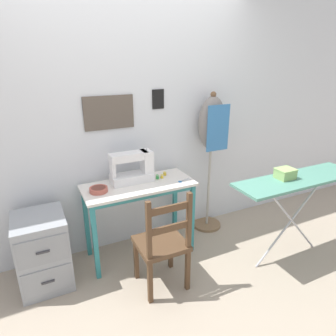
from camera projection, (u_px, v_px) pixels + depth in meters
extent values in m
plane|color=tan|center=(150.00, 265.00, 2.87)|extent=(14.00, 14.00, 0.00)
cube|color=silver|center=(126.00, 123.00, 2.86)|extent=(10.00, 0.05, 2.55)
cube|color=brown|center=(109.00, 113.00, 2.72)|extent=(0.46, 0.02, 0.31)
cube|color=black|center=(94.00, 106.00, 2.65)|extent=(0.21, 0.01, 0.16)
cube|color=black|center=(158.00, 99.00, 2.89)|extent=(0.12, 0.01, 0.19)
cube|color=silver|center=(139.00, 185.00, 2.80)|extent=(1.04, 0.46, 0.02)
cube|color=teal|center=(146.00, 196.00, 2.65)|extent=(0.96, 0.03, 0.04)
cube|color=teal|center=(95.00, 243.00, 2.58)|extent=(0.04, 0.04, 0.73)
cube|color=teal|center=(192.00, 218.00, 2.97)|extent=(0.04, 0.04, 0.73)
cube|color=teal|center=(87.00, 223.00, 2.90)|extent=(0.04, 0.04, 0.73)
cube|color=teal|center=(175.00, 203.00, 3.29)|extent=(0.04, 0.04, 0.73)
cube|color=white|center=(132.00, 178.00, 2.84)|extent=(0.40, 0.18, 0.08)
cube|color=white|center=(147.00, 161.00, 2.85)|extent=(0.09, 0.15, 0.21)
cube|color=white|center=(129.00, 157.00, 2.75)|extent=(0.35, 0.13, 0.07)
cube|color=white|center=(113.00, 170.00, 2.72)|extent=(0.04, 0.10, 0.14)
cylinder|color=#B22D2D|center=(152.00, 160.00, 2.87)|extent=(0.02, 0.06, 0.06)
cylinder|color=#99999E|center=(146.00, 149.00, 2.81)|extent=(0.01, 0.01, 0.02)
cylinder|color=#B25647|center=(99.00, 190.00, 2.63)|extent=(0.16, 0.16, 0.04)
cylinder|color=brown|center=(98.00, 188.00, 2.62)|extent=(0.13, 0.13, 0.01)
cube|color=silver|center=(185.00, 180.00, 2.89)|extent=(0.11, 0.05, 0.00)
cube|color=silver|center=(186.00, 180.00, 2.88)|extent=(0.11, 0.02, 0.00)
torus|color=#2870B7|center=(180.00, 182.00, 2.84)|extent=(0.03, 0.03, 0.01)
torus|color=#2870B7|center=(180.00, 182.00, 2.85)|extent=(0.03, 0.03, 0.01)
cylinder|color=green|center=(157.00, 177.00, 2.90)|extent=(0.03, 0.03, 0.04)
cylinder|color=beige|center=(157.00, 175.00, 2.90)|extent=(0.04, 0.04, 0.00)
cylinder|color=beige|center=(157.00, 179.00, 2.91)|extent=(0.04, 0.04, 0.00)
cylinder|color=yellow|center=(162.00, 177.00, 2.92)|extent=(0.03, 0.03, 0.04)
cylinder|color=beige|center=(162.00, 175.00, 2.92)|extent=(0.03, 0.03, 0.00)
cylinder|color=beige|center=(162.00, 178.00, 2.93)|extent=(0.03, 0.03, 0.00)
cylinder|color=yellow|center=(165.00, 174.00, 2.99)|extent=(0.03, 0.03, 0.03)
cylinder|color=beige|center=(165.00, 172.00, 2.99)|extent=(0.04, 0.04, 0.00)
cylinder|color=beige|center=(165.00, 175.00, 3.00)|extent=(0.04, 0.04, 0.00)
cube|color=#513823|center=(161.00, 243.00, 2.50)|extent=(0.40, 0.38, 0.04)
cube|color=#513823|center=(136.00, 259.00, 2.64)|extent=(0.04, 0.04, 0.39)
cube|color=#513823|center=(171.00, 249.00, 2.78)|extent=(0.04, 0.04, 0.39)
cube|color=#513823|center=(150.00, 282.00, 2.37)|extent=(0.04, 0.04, 0.39)
cube|color=#513823|center=(188.00, 270.00, 2.51)|extent=(0.04, 0.04, 0.39)
cube|color=#513823|center=(149.00, 231.00, 2.20)|extent=(0.04, 0.04, 0.48)
cube|color=#513823|center=(189.00, 221.00, 2.34)|extent=(0.04, 0.04, 0.48)
cube|color=#513823|center=(169.00, 209.00, 2.22)|extent=(0.34, 0.02, 0.06)
cube|color=#513823|center=(169.00, 228.00, 2.28)|extent=(0.34, 0.02, 0.06)
cube|color=#93999E|center=(43.00, 251.00, 2.55)|extent=(0.41, 0.46, 0.65)
cube|color=gray|center=(43.00, 252.00, 2.30)|extent=(0.38, 0.01, 0.23)
cube|color=#333338|center=(43.00, 252.00, 2.29)|extent=(0.10, 0.01, 0.02)
cube|color=gray|center=(48.00, 281.00, 2.40)|extent=(0.38, 0.01, 0.23)
cube|color=#333338|center=(48.00, 282.00, 2.39)|extent=(0.10, 0.01, 0.02)
cylinder|color=#846647|center=(207.00, 224.00, 3.53)|extent=(0.32, 0.32, 0.03)
cylinder|color=#ADA89E|center=(209.00, 184.00, 3.35)|extent=(0.03, 0.03, 1.00)
ellipsoid|color=gray|center=(212.00, 123.00, 3.11)|extent=(0.30, 0.22, 0.56)
sphere|color=brown|center=(213.00, 94.00, 3.00)|extent=(0.06, 0.06, 0.06)
cube|color=teal|center=(218.00, 128.00, 3.02)|extent=(0.26, 0.01, 0.47)
cube|color=#518E7A|center=(298.00, 179.00, 2.70)|extent=(1.26, 0.35, 0.02)
cylinder|color=#B7B7BC|center=(291.00, 220.00, 2.85)|extent=(0.77, 0.02, 0.84)
cylinder|color=#B7B7BC|center=(291.00, 220.00, 2.85)|extent=(0.77, 0.02, 0.84)
cube|color=#8EB266|center=(285.00, 174.00, 2.67)|extent=(0.16, 0.13, 0.08)
cube|color=#9DC470|center=(286.00, 169.00, 2.66)|extent=(0.16, 0.14, 0.01)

